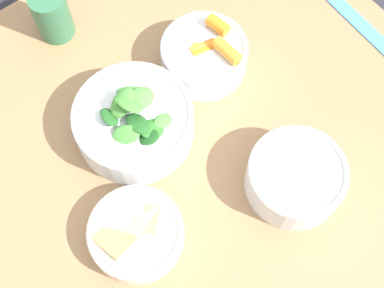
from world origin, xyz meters
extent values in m
plane|color=#2D2D33|center=(0.00, 0.00, 0.00)|extent=(10.00, 10.00, 0.00)
cube|color=#99724C|center=(0.00, 0.00, 0.72)|extent=(1.03, 1.05, 0.03)
cube|color=olive|center=(-0.45, 0.47, 0.36)|extent=(0.06, 0.06, 0.71)
cylinder|color=silver|center=(-0.18, 0.18, 0.77)|extent=(0.15, 0.15, 0.06)
torus|color=silver|center=(-0.18, 0.18, 0.79)|extent=(0.15, 0.15, 0.01)
cylinder|color=orange|center=(-0.19, 0.19, 0.78)|extent=(0.03, 0.06, 0.02)
cylinder|color=orange|center=(-0.18, 0.17, 0.78)|extent=(0.06, 0.05, 0.02)
cylinder|color=orange|center=(-0.17, 0.18, 0.79)|extent=(0.05, 0.05, 0.02)
cylinder|color=orange|center=(-0.17, 0.18, 0.79)|extent=(0.03, 0.06, 0.02)
cylinder|color=orange|center=(-0.18, 0.18, 0.79)|extent=(0.03, 0.05, 0.02)
cylinder|color=orange|center=(-0.19, 0.22, 0.81)|extent=(0.04, 0.03, 0.02)
cylinder|color=orange|center=(-0.14, 0.20, 0.80)|extent=(0.05, 0.03, 0.02)
cylinder|color=silver|center=(-0.14, 0.00, 0.77)|extent=(0.20, 0.20, 0.06)
torus|color=silver|center=(-0.14, 0.00, 0.80)|extent=(0.20, 0.20, 0.01)
ellipsoid|color=#2D7028|center=(-0.10, 0.01, 0.80)|extent=(0.04, 0.05, 0.03)
ellipsoid|color=#4C933D|center=(-0.16, -0.01, 0.82)|extent=(0.04, 0.06, 0.04)
ellipsoid|color=#235B23|center=(-0.16, -0.03, 0.81)|extent=(0.05, 0.03, 0.03)
ellipsoid|color=#2D7028|center=(-0.15, 0.00, 0.82)|extent=(0.05, 0.05, 0.04)
ellipsoid|color=#4C933D|center=(-0.12, -0.03, 0.81)|extent=(0.05, 0.05, 0.04)
ellipsoid|color=#4C933D|center=(-0.17, 0.02, 0.81)|extent=(0.07, 0.07, 0.03)
ellipsoid|color=#235B23|center=(-0.09, -0.01, 0.81)|extent=(0.05, 0.05, 0.03)
ellipsoid|color=#235B23|center=(-0.12, -0.01, 0.81)|extent=(0.05, 0.04, 0.03)
ellipsoid|color=#4C933D|center=(-0.15, 0.00, 0.83)|extent=(0.05, 0.04, 0.04)
ellipsoid|color=#4C933D|center=(-0.15, 0.02, 0.82)|extent=(0.05, 0.06, 0.04)
ellipsoid|color=#2D7028|center=(-0.16, 0.07, 0.78)|extent=(0.05, 0.05, 0.04)
ellipsoid|color=#4C933D|center=(-0.10, 0.03, 0.80)|extent=(0.03, 0.04, 0.02)
cylinder|color=silver|center=(0.09, 0.14, 0.77)|extent=(0.16, 0.16, 0.06)
torus|color=silver|center=(0.09, 0.14, 0.80)|extent=(0.16, 0.16, 0.01)
cylinder|color=#936042|center=(0.09, 0.14, 0.76)|extent=(0.14, 0.14, 0.03)
ellipsoid|color=#8E5B3D|center=(0.06, 0.12, 0.78)|extent=(0.01, 0.01, 0.01)
ellipsoid|color=#A36B4C|center=(0.08, 0.16, 0.78)|extent=(0.01, 0.01, 0.01)
ellipsoid|color=#AD7551|center=(0.08, 0.15, 0.78)|extent=(0.01, 0.01, 0.01)
ellipsoid|color=#AD7551|center=(0.12, 0.13, 0.78)|extent=(0.01, 0.01, 0.01)
ellipsoid|color=#8E5B3D|center=(0.12, 0.12, 0.78)|extent=(0.01, 0.01, 0.01)
ellipsoid|color=#8E5B3D|center=(0.14, 0.14, 0.78)|extent=(0.01, 0.01, 0.01)
ellipsoid|color=#A36B4C|center=(0.12, 0.12, 0.78)|extent=(0.01, 0.01, 0.01)
ellipsoid|color=#8E5B3D|center=(0.14, 0.13, 0.78)|extent=(0.01, 0.01, 0.01)
ellipsoid|color=#8E5B3D|center=(0.08, 0.13, 0.78)|extent=(0.01, 0.01, 0.01)
ellipsoid|color=#A36B4C|center=(0.10, 0.09, 0.78)|extent=(0.01, 0.01, 0.01)
ellipsoid|color=#AD7551|center=(0.11, 0.10, 0.78)|extent=(0.01, 0.01, 0.01)
ellipsoid|color=#A36B4C|center=(0.06, 0.10, 0.78)|extent=(0.01, 0.01, 0.01)
cylinder|color=tan|center=(0.05, 0.12, 0.79)|extent=(0.03, 0.03, 0.01)
cylinder|color=#E0A88E|center=(0.06, 0.10, 0.79)|extent=(0.03, 0.03, 0.01)
cylinder|color=#E0A88E|center=(0.07, 0.19, 0.79)|extent=(0.02, 0.02, 0.01)
cylinder|color=#E0A88E|center=(0.11, 0.13, 0.79)|extent=(0.03, 0.03, 0.01)
cylinder|color=beige|center=(0.05, 0.12, 0.79)|extent=(0.03, 0.03, 0.01)
cylinder|color=silver|center=(0.01, -0.11, 0.76)|extent=(0.15, 0.15, 0.04)
torus|color=silver|center=(0.01, -0.11, 0.78)|extent=(0.15, 0.15, 0.01)
cube|color=tan|center=(0.01, -0.11, 0.77)|extent=(0.05, 0.06, 0.01)
cube|color=tan|center=(0.02, -0.07, 0.77)|extent=(0.07, 0.07, 0.02)
cube|color=tan|center=(0.00, -0.09, 0.77)|extent=(0.07, 0.07, 0.02)
cube|color=tan|center=(0.02, -0.10, 0.77)|extent=(0.04, 0.05, 0.01)
cube|color=tan|center=(0.00, -0.14, 0.78)|extent=(0.06, 0.06, 0.02)
cube|color=#4C99E0|center=(0.00, 0.46, 0.74)|extent=(0.32, 0.04, 0.00)
cylinder|color=#336B47|center=(-0.40, 0.01, 0.79)|extent=(0.07, 0.07, 0.09)
camera|label=1|loc=(0.23, -0.17, 1.57)|focal=50.00mm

